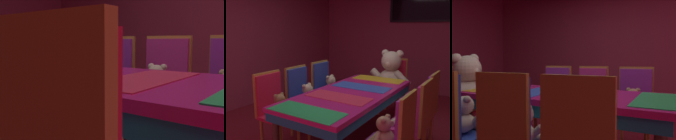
# 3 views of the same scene
# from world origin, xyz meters

# --- Properties ---
(wall_back) EXTENTS (5.20, 0.12, 2.80)m
(wall_back) POSITION_xyz_m (0.00, 3.20, 1.40)
(wall_back) COLOR #99334C
(wall_back) RESTS_ON ground_plane
(banquet_table) EXTENTS (0.90, 2.02, 0.75)m
(banquet_table) POSITION_xyz_m (0.00, 0.00, 0.65)
(banquet_table) COLOR #C61E72
(banquet_table) RESTS_ON ground_plane
(chair_left_0) EXTENTS (0.42, 0.41, 0.98)m
(chair_left_0) POSITION_xyz_m (-0.83, -0.54, 0.60)
(chair_left_0) COLOR red
(chair_left_0) RESTS_ON ground_plane
(teddy_left_0) EXTENTS (0.23, 0.30, 0.28)m
(teddy_left_0) POSITION_xyz_m (-0.69, -0.54, 0.58)
(teddy_left_0) COLOR #9E7247
(teddy_left_0) RESTS_ON chair_left_0
(chair_left_1) EXTENTS (0.42, 0.41, 0.98)m
(chair_left_1) POSITION_xyz_m (-0.82, -0.03, 0.60)
(chair_left_1) COLOR #2D47B2
(chair_left_1) RESTS_ON ground_plane
(teddy_left_1) EXTENTS (0.25, 0.32, 0.30)m
(teddy_left_1) POSITION_xyz_m (-0.67, -0.03, 0.59)
(teddy_left_1) COLOR beige
(teddy_left_1) RESTS_ON chair_left_1
(chair_left_2) EXTENTS (0.42, 0.41, 0.98)m
(chair_left_2) POSITION_xyz_m (-0.84, 0.57, 0.60)
(chair_left_2) COLOR #2D47B2
(chair_left_2) RESTS_ON ground_plane
(teddy_left_2) EXTENTS (0.26, 0.34, 0.32)m
(teddy_left_2) POSITION_xyz_m (-0.69, 0.57, 0.59)
(teddy_left_2) COLOR beige
(teddy_left_2) RESTS_ON chair_left_2
(chair_right_0) EXTENTS (0.42, 0.41, 0.98)m
(chair_right_0) POSITION_xyz_m (0.82, -0.55, 0.60)
(chair_right_0) COLOR purple
(chair_right_0) RESTS_ON ground_plane
(teddy_right_0) EXTENTS (0.24, 0.30, 0.29)m
(teddy_right_0) POSITION_xyz_m (0.67, -0.55, 0.58)
(teddy_right_0) COLOR tan
(teddy_right_0) RESTS_ON chair_right_0
(chair_right_1) EXTENTS (0.42, 0.41, 0.98)m
(chair_right_1) POSITION_xyz_m (0.83, 0.01, 0.60)
(chair_right_1) COLOR #CC338C
(chair_right_1) RESTS_ON ground_plane
(teddy_right_1) EXTENTS (0.25, 0.32, 0.30)m
(teddy_right_1) POSITION_xyz_m (0.69, 0.01, 0.59)
(teddy_right_1) COLOR beige
(teddy_right_1) RESTS_ON chair_right_1
(chair_right_2) EXTENTS (0.42, 0.41, 0.98)m
(chair_right_2) POSITION_xyz_m (0.81, 0.54, 0.60)
(chair_right_2) COLOR purple
(chair_right_2) RESTS_ON ground_plane
(teddy_right_2) EXTENTS (0.23, 0.30, 0.28)m
(teddy_right_2) POSITION_xyz_m (0.67, 0.54, 0.58)
(teddy_right_2) COLOR beige
(teddy_right_2) RESTS_ON chair_right_2
(throne_chair) EXTENTS (0.41, 0.42, 0.98)m
(throne_chair) POSITION_xyz_m (0.00, 1.54, 0.60)
(throne_chair) COLOR red
(throne_chair) RESTS_ON ground_plane
(king_teddy_bear) EXTENTS (0.73, 0.57, 0.69)m
(king_teddy_bear) POSITION_xyz_m (0.00, 1.37, 0.75)
(king_teddy_bear) COLOR beige
(king_teddy_bear) RESTS_ON throne_chair
(wall_tv) EXTENTS (1.43, 0.06, 0.83)m
(wall_tv) POSITION_xyz_m (0.00, 3.11, 2.05)
(wall_tv) COLOR black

